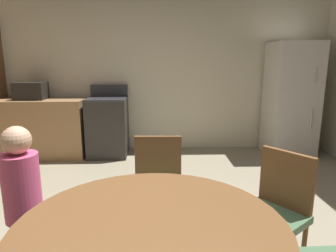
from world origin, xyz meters
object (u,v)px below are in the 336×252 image
object	(u,v)px
microwave	(31,91)
person_child	(24,207)
oven_range	(108,126)
chair_northeast	(275,208)
chair_north	(158,184)
refrigerator	(291,100)

from	to	relation	value
microwave	person_child	world-z (taller)	microwave
person_child	oven_range	bearing A→B (deg)	122.48
microwave	chair_northeast	bearing A→B (deg)	-45.87
chair_northeast	person_child	world-z (taller)	person_child
chair_northeast	microwave	bearing A→B (deg)	-82.36
chair_north	person_child	world-z (taller)	person_child
chair_northeast	chair_north	distance (m)	0.88
oven_range	refrigerator	world-z (taller)	refrigerator
oven_range	refrigerator	size ratio (longest dim) A/B	0.62
oven_range	chair_north	size ratio (longest dim) A/B	1.26
person_child	chair_northeast	bearing A→B (deg)	36.37
microwave	chair_north	world-z (taller)	microwave
oven_range	microwave	distance (m)	1.27
refrigerator	chair_northeast	size ratio (longest dim) A/B	2.02
oven_range	person_child	distance (m)	2.86
oven_range	chair_north	bearing A→B (deg)	-71.96
oven_range	chair_north	world-z (taller)	oven_range
refrigerator	person_child	distance (m)	4.07
oven_range	refrigerator	distance (m)	2.91
person_child	microwave	bearing A→B (deg)	144.42
person_child	chair_north	bearing A→B (deg)	64.14
chair_north	person_child	bearing A→B (deg)	-57.43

